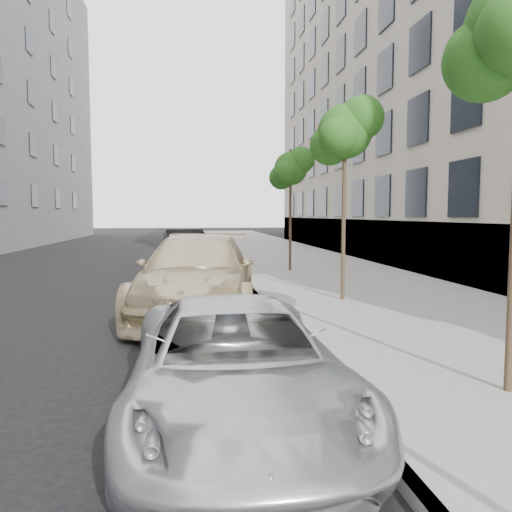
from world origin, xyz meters
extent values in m
plane|color=black|center=(0.00, 0.00, 0.00)|extent=(160.00, 160.00, 0.00)
cube|color=gray|center=(4.30, 24.00, 0.07)|extent=(6.40, 72.00, 0.14)
cube|color=#9E9B93|center=(1.18, 24.00, 0.07)|extent=(0.15, 72.00, 0.14)
sphere|color=#1F5415|center=(2.90, 1.75, 4.05)|extent=(0.97, 0.97, 0.97)
cylinder|color=#38281C|center=(3.20, 8.00, 2.54)|extent=(0.10, 0.10, 4.80)
sphere|color=#1F5415|center=(3.20, 8.00, 4.24)|extent=(1.32, 1.32, 1.32)
sphere|color=#1F5415|center=(3.55, 7.80, 4.54)|extent=(1.06, 1.06, 1.06)
sphere|color=#1F5415|center=(2.90, 8.25, 3.94)|extent=(0.99, 0.99, 0.99)
cylinder|color=#38281C|center=(3.20, 14.50, 2.39)|extent=(0.10, 0.10, 4.49)
sphere|color=#1F5415|center=(3.20, 14.50, 3.93)|extent=(1.24, 1.24, 1.24)
sphere|color=#1F5415|center=(3.55, 14.30, 4.23)|extent=(0.99, 0.99, 0.99)
sphere|color=#1F5415|center=(2.90, 14.75, 3.63)|extent=(0.93, 0.93, 0.93)
imported|color=silver|center=(-0.10, 1.28, 0.66)|extent=(2.22, 4.74, 1.31)
imported|color=beige|center=(-0.38, 7.34, 0.89)|extent=(3.19, 6.36, 1.77)
imported|color=#101D38|center=(-0.10, 13.87, 0.76)|extent=(2.16, 4.59, 1.52)
imported|color=black|center=(-0.77, 19.08, 0.78)|extent=(2.22, 4.92, 1.57)
imported|color=#9DA1A5|center=(-0.81, 24.25, 0.64)|extent=(2.48, 4.63, 1.28)
camera|label=1|loc=(-0.57, -3.86, 2.25)|focal=35.00mm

